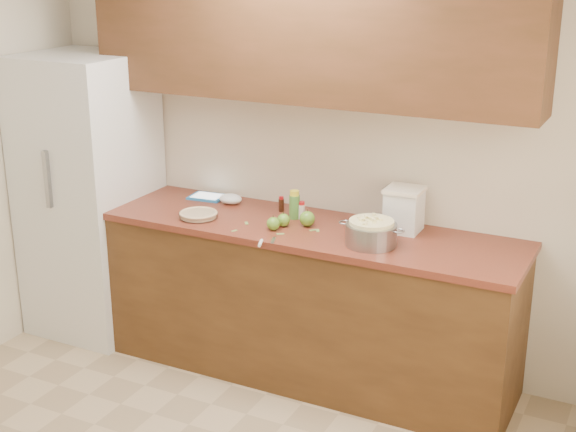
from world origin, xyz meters
The scene contains 22 objects.
room_shell centered at (0.00, 0.00, 1.30)m, with size 3.60×3.60×3.60m.
counter_run centered at (0.00, 1.48, 0.46)m, with size 2.64×0.68×0.92m.
upper_cabinets centered at (0.00, 1.63, 1.95)m, with size 2.60×0.34×0.70m, color #572F1A.
fridge centered at (-1.44, 1.44, 0.90)m, with size 0.70×0.70×1.80m, color silver.
pie centered at (-0.54, 1.32, 0.94)m, with size 0.23×0.23×0.04m.
colander centered at (0.52, 1.35, 0.99)m, with size 0.37×0.27×0.14m.
flour_canister centered at (0.60, 1.64, 1.05)m, with size 0.20×0.20×0.25m.
tablet centered at (-0.70, 1.68, 0.93)m, with size 0.23×0.18×0.02m.
paring_knife centered at (0.00, 1.11, 0.93)m, with size 0.08×0.18×0.02m.
lemon_bottle centered at (-0.04, 1.56, 1.00)m, with size 0.06×0.06×0.17m.
cinnamon_shaker centered at (0.00, 1.58, 0.97)m, with size 0.04×0.04×0.10m.
vanilla_bottle centered at (-0.16, 1.65, 0.96)m, with size 0.03×0.03×0.09m.
mixing_bowl centered at (0.48, 1.61, 0.96)m, with size 0.18×0.18×0.07m.
paper_towel centered at (-0.51, 1.65, 0.95)m, with size 0.14×0.12×0.06m, color white.
apple_left centered at (-0.03, 1.41, 0.96)m, with size 0.07×0.07×0.09m.
apple_center centered at (0.09, 1.47, 0.96)m, with size 0.09×0.09×0.10m.
apple_front centered at (-0.05, 1.33, 0.96)m, with size 0.07×0.07×0.09m.
peel_a centered at (0.15, 1.42, 0.92)m, with size 0.04×0.02×0.00m, color #7DA751.
peel_b centered at (-0.24, 1.36, 0.92)m, with size 0.04×0.02×0.00m, color #7DA751.
peel_c centered at (0.01, 1.29, 0.92)m, with size 0.04×0.02×0.00m, color #7DA751.
peel_d centered at (0.17, 1.43, 0.92)m, with size 0.04×0.02×0.00m, color #7DA751.
peel_e centered at (-0.24, 1.22, 0.92)m, with size 0.03×0.01×0.00m, color #7DA751.
Camera 1 is at (1.91, -2.39, 2.41)m, focal length 50.00 mm.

